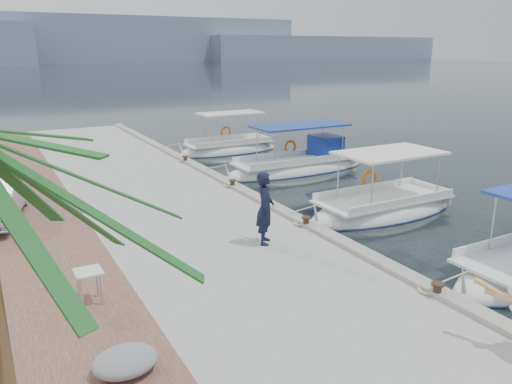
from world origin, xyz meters
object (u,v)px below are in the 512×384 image
Objects in this scene: fishing_caique_c at (382,210)px; fishing_caique_e at (228,150)px; fishing_caique_d at (298,167)px; fisherman at (265,208)px.

fishing_caique_e is at bearing 90.27° from fishing_caique_c.
fishing_caique_d is 5.80m from fishing_caique_e.
fishing_caique_d is (0.87, 6.79, 0.06)m from fishing_caique_c.
fisherman is at bearing -165.38° from fishing_caique_c.
fisherman is (-5.63, -14.00, 1.38)m from fishing_caique_e.
fishing_caique_c is 3.02× the size of fisherman.
fishing_caique_d is 10.64m from fisherman.
fisherman is at bearing -128.44° from fishing_caique_d.
fisherman is (-6.57, -8.27, 1.32)m from fishing_caique_d.
fishing_caique_c is at bearing -97.33° from fishing_caique_d.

